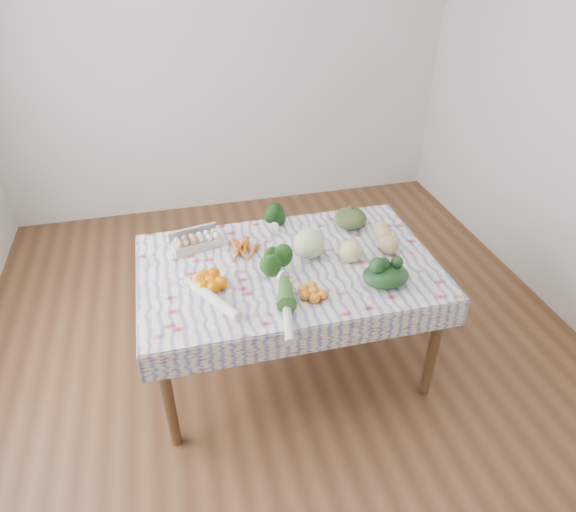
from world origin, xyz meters
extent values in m
plane|color=#54321C|center=(0.00, 0.00, 0.00)|extent=(4.50, 4.50, 0.00)
cube|color=silver|center=(0.00, 2.25, 1.40)|extent=(4.00, 0.04, 2.80)
cube|color=brown|center=(0.00, 0.00, 0.73)|extent=(1.60, 1.00, 0.04)
cylinder|color=brown|center=(-0.74, -0.44, 0.35)|extent=(0.06, 0.06, 0.71)
cylinder|color=brown|center=(0.74, -0.44, 0.35)|extent=(0.06, 0.06, 0.71)
cylinder|color=brown|center=(-0.74, 0.44, 0.35)|extent=(0.06, 0.06, 0.71)
cylinder|color=brown|center=(0.74, 0.44, 0.35)|extent=(0.06, 0.06, 0.71)
cube|color=silver|center=(0.00, 0.00, 0.76)|extent=(1.66, 1.06, 0.01)
cube|color=#B5B6B0|center=(-0.48, 0.29, 0.80)|extent=(0.31, 0.18, 0.08)
cube|color=#D05F13|center=(-0.23, 0.17, 0.78)|extent=(0.24, 0.22, 0.04)
ellipsoid|color=black|center=(0.01, 0.41, 0.83)|extent=(0.18, 0.16, 0.13)
ellipsoid|color=#374A22|center=(0.48, 0.31, 0.83)|extent=(0.25, 0.25, 0.13)
sphere|color=#B7D68F|center=(0.14, 0.05, 0.85)|extent=(0.21, 0.21, 0.18)
ellipsoid|color=tan|center=(0.61, 0.05, 0.82)|extent=(0.16, 0.28, 0.12)
cube|color=orange|center=(-0.44, -0.10, 0.80)|extent=(0.29, 0.29, 0.08)
ellipsoid|color=#1C4915|center=(-0.09, -0.10, 0.82)|extent=(0.20, 0.20, 0.11)
cube|color=orange|center=(0.06, -0.30, 0.79)|extent=(0.24, 0.24, 0.06)
sphere|color=#DED677|center=(0.35, -0.05, 0.83)|extent=(0.16, 0.16, 0.13)
ellipsoid|color=black|center=(0.46, -0.30, 0.82)|extent=(0.30, 0.27, 0.11)
cylinder|color=silver|center=(-0.44, -0.25, 0.79)|extent=(0.24, 0.35, 0.05)
cylinder|color=beige|center=(-0.11, -0.42, 0.79)|extent=(0.13, 0.44, 0.05)
camera|label=1|loc=(-0.58, -2.30, 2.42)|focal=32.00mm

